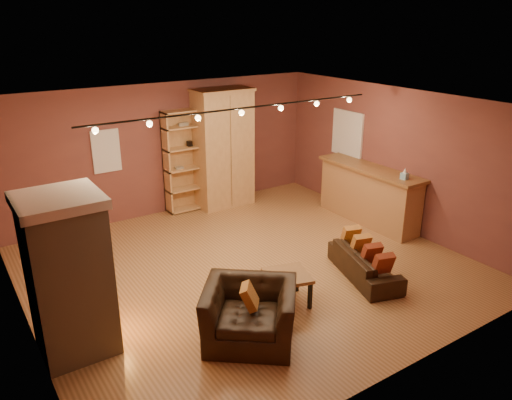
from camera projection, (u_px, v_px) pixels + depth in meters
floor at (249, 268)px, 8.60m from camera, size 7.00×7.00×0.00m
ceiling at (248, 105)px, 7.62m from camera, size 7.00×7.00×0.00m
back_wall at (167, 149)px, 10.65m from camera, size 7.00×0.02×2.80m
left_wall at (16, 242)px, 6.30m from camera, size 0.02×6.50×2.80m
right_wall at (397, 159)px, 9.92m from camera, size 0.02×6.50×2.80m
fireplace at (69, 275)px, 6.19m from camera, size 1.01×0.98×2.12m
back_window at (106, 151)px, 9.91m from camera, size 0.56×0.04×0.86m
bookcase at (184, 160)px, 10.82m from camera, size 0.91×0.36×2.23m
armoire at (223, 148)px, 11.04m from camera, size 1.29×0.73×2.63m
bar_counter at (369, 194)px, 10.34m from camera, size 0.65×2.47×1.18m
tissue_box at (405, 175)px, 9.38m from camera, size 0.12×0.12×0.21m
right_window at (347, 134)px, 10.91m from camera, size 0.05×0.90×1.00m
loveseat at (365, 259)px, 8.20m from camera, size 0.92×1.65×0.70m
armchair at (250, 305)px, 6.53m from camera, size 1.42×1.36×1.05m
coffee_table at (287, 278)px, 7.43m from camera, size 0.78×0.78×0.48m
track_rail at (242, 111)px, 7.82m from camera, size 5.20×0.09×0.13m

